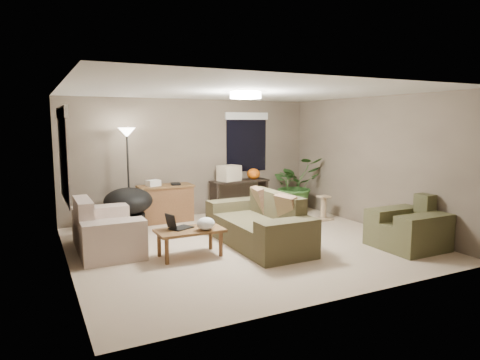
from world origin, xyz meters
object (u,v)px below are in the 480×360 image
loveseat (105,232)px  coffee_table (190,233)px  desk (166,203)px  main_sofa (259,227)px  cat_scratching_post (323,209)px  floor_lamp (127,144)px  papasan_chair (128,205)px  armchair (408,230)px  houseplant (295,190)px  console_table (239,194)px

loveseat → coffee_table: 1.41m
desk → loveseat: bearing=-133.7°
main_sofa → loveseat: same height
cat_scratching_post → floor_lamp: bearing=162.2°
coffee_table → loveseat: bearing=141.5°
papasan_chair → cat_scratching_post: size_ratio=2.39×
loveseat → armchair: 4.84m
coffee_table → desk: 2.40m
desk → floor_lamp: size_ratio=0.58×
desk → houseplant: 2.93m
floor_lamp → cat_scratching_post: bearing=-17.8°
armchair → coffee_table: (-3.30, 1.14, 0.06)m
desk → cat_scratching_post: size_ratio=2.20×
loveseat → armchair: same height
houseplant → coffee_table: bearing=-147.9°
floor_lamp → cat_scratching_post: 4.16m
papasan_chair → floor_lamp: (0.07, 0.24, 1.13)m
loveseat → console_table: (3.12, 1.52, 0.14)m
main_sofa → cat_scratching_post: (2.07, 0.99, -0.08)m
console_table → loveseat: bearing=-154.0°
armchair → papasan_chair: 4.95m
armchair → console_table: 3.77m
main_sofa → houseplant: bearing=44.1°
main_sofa → armchair: (2.05, -1.25, 0.00)m
papasan_chair → cat_scratching_post: (3.80, -0.95, -0.25)m
console_table → floor_lamp: bearing=-177.5°
main_sofa → console_table: 2.42m
loveseat → armchair: bearing=-24.6°
armchair → floor_lamp: bearing=137.3°
main_sofa → floor_lamp: 3.04m
cat_scratching_post → houseplant: bearing=94.4°
console_table → papasan_chair: 2.53m
papasan_chair → houseplant: 3.73m
main_sofa → floor_lamp: bearing=127.3°
armchair → floor_lamp: (-3.72, 3.43, 1.30)m
coffee_table → desk: size_ratio=0.91×
main_sofa → papasan_chair: bearing=131.8°
desk → cat_scratching_post: bearing=-23.4°
desk → papasan_chair: 0.89m
desk → console_table: same height
loveseat → floor_lamp: 2.04m
papasan_chair → floor_lamp: 1.16m
armchair → cat_scratching_post: 2.24m
main_sofa → desk: size_ratio=2.00×
coffee_table → armchair: bearing=-19.1°
armchair → floor_lamp: size_ratio=0.52×
console_table → desk: bearing=-179.4°
papasan_chair → main_sofa: bearing=-48.2°
loveseat → cat_scratching_post: size_ratio=3.20×
coffee_table → console_table: bearing=49.8°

